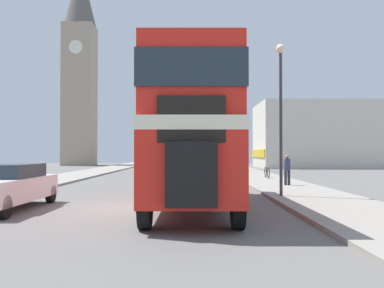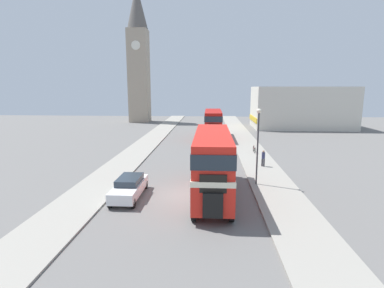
{
  "view_description": "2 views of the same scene",
  "coord_description": "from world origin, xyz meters",
  "px_view_note": "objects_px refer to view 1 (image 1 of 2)",
  "views": [
    {
      "loc": [
        2.04,
        -13.86,
        1.78
      ],
      "look_at": [
        2.03,
        0.2,
        2.06
      ],
      "focal_mm": 40.0,
      "sensor_mm": 36.0,
      "label": 1
    },
    {
      "loc": [
        1.83,
        -20.03,
        7.49
      ],
      "look_at": [
        0.0,
        10.03,
        1.83
      ],
      "focal_mm": 28.0,
      "sensor_mm": 36.0,
      "label": 2
    }
  ],
  "objects_px": {
    "bus_distant": "(195,145)",
    "car_parked_near": "(8,186)",
    "double_decker_bus": "(192,126)",
    "pedestrian_walking": "(288,168)",
    "bicycle_on_pavement": "(267,172)",
    "street_lamp": "(281,96)",
    "church_tower": "(80,61)"
  },
  "relations": [
    {
      "from": "bus_distant",
      "to": "car_parked_near",
      "type": "distance_m",
      "value": 25.54
    },
    {
      "from": "double_decker_bus",
      "to": "car_parked_near",
      "type": "relative_size",
      "value": 2.21
    },
    {
      "from": "bus_distant",
      "to": "pedestrian_walking",
      "type": "relative_size",
      "value": 6.34
    },
    {
      "from": "pedestrian_walking",
      "to": "bicycle_on_pavement",
      "type": "relative_size",
      "value": 0.89
    },
    {
      "from": "bus_distant",
      "to": "pedestrian_walking",
      "type": "distance_m",
      "value": 16.94
    },
    {
      "from": "double_decker_bus",
      "to": "pedestrian_walking",
      "type": "relative_size",
      "value": 6.61
    },
    {
      "from": "car_parked_near",
      "to": "street_lamp",
      "type": "bearing_deg",
      "value": 18.67
    },
    {
      "from": "car_parked_near",
      "to": "bicycle_on_pavement",
      "type": "bearing_deg",
      "value": 54.18
    },
    {
      "from": "bus_distant",
      "to": "pedestrian_walking",
      "type": "xyz_separation_m",
      "value": [
        4.65,
        -16.22,
        -1.5
      ]
    },
    {
      "from": "pedestrian_walking",
      "to": "bicycle_on_pavement",
      "type": "distance_m",
      "value": 6.29
    },
    {
      "from": "pedestrian_walking",
      "to": "car_parked_near",
      "type": "bearing_deg",
      "value": -141.18
    },
    {
      "from": "bicycle_on_pavement",
      "to": "street_lamp",
      "type": "height_order",
      "value": "street_lamp"
    },
    {
      "from": "street_lamp",
      "to": "bicycle_on_pavement",
      "type": "bearing_deg",
      "value": 82.62
    },
    {
      "from": "car_parked_near",
      "to": "bicycle_on_pavement",
      "type": "height_order",
      "value": "car_parked_near"
    },
    {
      "from": "double_decker_bus",
      "to": "bus_distant",
      "type": "height_order",
      "value": "double_decker_bus"
    },
    {
      "from": "church_tower",
      "to": "bus_distant",
      "type": "bearing_deg",
      "value": -53.79
    },
    {
      "from": "car_parked_near",
      "to": "pedestrian_walking",
      "type": "relative_size",
      "value": 2.99
    },
    {
      "from": "car_parked_near",
      "to": "street_lamp",
      "type": "relative_size",
      "value": 0.8
    },
    {
      "from": "bicycle_on_pavement",
      "to": "double_decker_bus",
      "type": "bearing_deg",
      "value": -109.34
    },
    {
      "from": "bus_distant",
      "to": "bicycle_on_pavement",
      "type": "distance_m",
      "value": 11.19
    },
    {
      "from": "street_lamp",
      "to": "church_tower",
      "type": "xyz_separation_m",
      "value": [
        -19.31,
        43.67,
        10.83
      ]
    },
    {
      "from": "double_decker_bus",
      "to": "street_lamp",
      "type": "height_order",
      "value": "street_lamp"
    },
    {
      "from": "pedestrian_walking",
      "to": "bicycle_on_pavement",
      "type": "xyz_separation_m",
      "value": [
        0.07,
        6.27,
        -0.52
      ]
    },
    {
      "from": "pedestrian_walking",
      "to": "double_decker_bus",
      "type": "bearing_deg",
      "value": -121.91
    },
    {
      "from": "bicycle_on_pavement",
      "to": "street_lamp",
      "type": "relative_size",
      "value": 0.3
    },
    {
      "from": "double_decker_bus",
      "to": "street_lamp",
      "type": "distance_m",
      "value": 4.4
    },
    {
      "from": "car_parked_near",
      "to": "pedestrian_walking",
      "type": "distance_m",
      "value": 13.65
    },
    {
      "from": "pedestrian_walking",
      "to": "church_tower",
      "type": "height_order",
      "value": "church_tower"
    },
    {
      "from": "double_decker_bus",
      "to": "bicycle_on_pavement",
      "type": "height_order",
      "value": "double_decker_bus"
    },
    {
      "from": "bicycle_on_pavement",
      "to": "bus_distant",
      "type": "bearing_deg",
      "value": 115.36
    },
    {
      "from": "bus_distant",
      "to": "pedestrian_walking",
      "type": "bearing_deg",
      "value": -74.0
    },
    {
      "from": "bus_distant",
      "to": "bicycle_on_pavement",
      "type": "height_order",
      "value": "bus_distant"
    }
  ]
}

